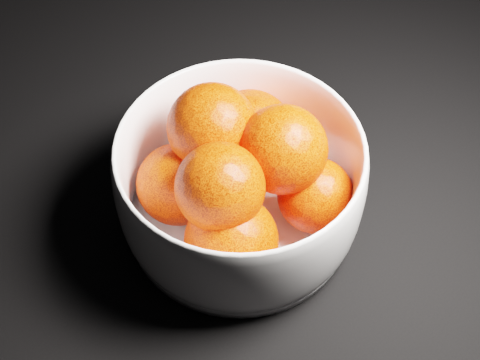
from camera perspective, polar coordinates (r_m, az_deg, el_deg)
ground at (r=0.78m, az=17.69°, el=3.01°), size 3.00×3.00×0.00m
bowl at (r=0.64m, az=0.00°, el=-0.32°), size 0.24×0.24×0.12m
orange_pile at (r=0.63m, az=-0.07°, el=0.82°), size 0.18×0.18×0.14m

